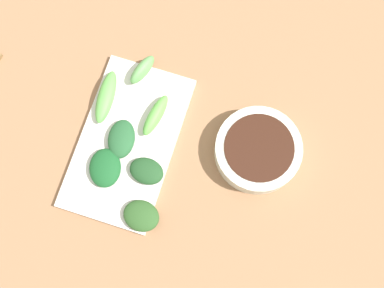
{
  "coord_description": "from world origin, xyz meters",
  "views": [
    {
      "loc": [
        -0.09,
        0.18,
        0.88
      ],
      "look_at": [
        -0.03,
        -0.01,
        0.05
      ],
      "focal_mm": 47.34,
      "sensor_mm": 36.0,
      "label": 1
    }
  ],
  "objects": [
    {
      "name": "serving_plate",
      "position": [
        0.08,
        0.02,
        0.03
      ],
      "size": [
        0.16,
        0.28,
        0.01
      ],
      "primitive_type": "cube",
      "color": "silver",
      "rests_on": "tabletop"
    },
    {
      "name": "broccoli_stalk_2",
      "position": [
        0.14,
        -0.04,
        0.04
      ],
      "size": [
        0.04,
        0.1,
        0.02
      ],
      "primitive_type": "ellipsoid",
      "rotation": [
        0.0,
        0.0,
        0.09
      ],
      "color": "#61AE4D",
      "rests_on": "serving_plate"
    },
    {
      "name": "broccoli_leafy_5",
      "position": [
        0.02,
        0.13,
        0.04
      ],
      "size": [
        0.07,
        0.06,
        0.02
      ],
      "primitive_type": "ellipsoid",
      "rotation": [
        0.0,
        0.0,
        -0.11
      ],
      "color": "#2D5425",
      "rests_on": "serving_plate"
    },
    {
      "name": "broccoli_stalk_4",
      "position": [
        0.05,
        -0.04,
        0.05
      ],
      "size": [
        0.04,
        0.08,
        0.03
      ],
      "primitive_type": "ellipsoid",
      "rotation": [
        0.0,
        0.0,
        -0.17
      ],
      "color": "#65B74B",
      "rests_on": "serving_plate"
    },
    {
      "name": "sauce_bowl",
      "position": [
        -0.14,
        -0.03,
        0.04
      ],
      "size": [
        0.15,
        0.15,
        0.04
      ],
      "color": "silver",
      "rests_on": "tabletop"
    },
    {
      "name": "broccoli_leafy_1",
      "position": [
        0.1,
        0.07,
        0.04
      ],
      "size": [
        0.07,
        0.08,
        0.02
      ],
      "primitive_type": "ellipsoid",
      "rotation": [
        0.0,
        0.0,
        0.34
      ],
      "color": "#1A5627",
      "rests_on": "serving_plate"
    },
    {
      "name": "tabletop",
      "position": [
        0.0,
        0.0,
        0.01
      ],
      "size": [
        2.1,
        2.1,
        0.02
      ],
      "primitive_type": "cube",
      "color": "#996B4A",
      "rests_on": "ground"
    },
    {
      "name": "broccoli_leafy_6",
      "position": [
        0.03,
        0.06,
        0.04
      ],
      "size": [
        0.06,
        0.05,
        0.02
      ],
      "primitive_type": "ellipsoid",
      "rotation": [
        0.0,
        0.0,
        -0.09
      ],
      "color": "#224A25",
      "rests_on": "serving_plate"
    },
    {
      "name": "broccoli_leafy_3",
      "position": [
        0.09,
        0.02,
        0.04
      ],
      "size": [
        0.06,
        0.08,
        0.02
      ],
      "primitive_type": "ellipsoid",
      "rotation": [
        0.0,
        0.0,
        0.19
      ],
      "color": "#265930",
      "rests_on": "serving_plate"
    },
    {
      "name": "broccoli_stalk_0",
      "position": [
        0.1,
        -0.11,
        0.05
      ],
      "size": [
        0.04,
        0.07,
        0.03
      ],
      "primitive_type": "ellipsoid",
      "rotation": [
        0.0,
        0.0,
        -0.33
      ],
      "color": "#64A157",
      "rests_on": "serving_plate"
    }
  ]
}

